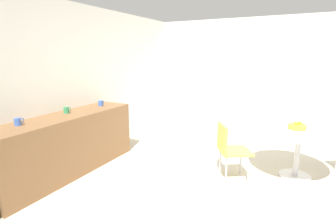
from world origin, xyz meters
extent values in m
plane|color=beige|center=(0.00, 0.00, 0.00)|extent=(6.00, 6.00, 0.00)
cube|color=white|center=(0.00, 3.00, 1.30)|extent=(6.00, 0.10, 2.60)
cube|color=white|center=(3.00, 0.00, 1.30)|extent=(0.10, 6.00, 2.60)
cube|color=brown|center=(-0.78, 2.65, 0.45)|extent=(2.35, 0.60, 0.90)
cylinder|color=silver|center=(0.66, -0.45, 0.01)|extent=(0.44, 0.44, 0.03)
cylinder|color=silver|center=(0.66, -0.45, 0.39)|extent=(0.08, 0.08, 0.71)
cylinder|color=white|center=(0.66, -0.45, 0.73)|extent=(1.23, 1.23, 0.03)
cylinder|color=silver|center=(0.39, 0.29, 0.21)|extent=(0.02, 0.02, 0.42)
cylinder|color=silver|center=(0.12, 0.13, 0.21)|extent=(0.02, 0.02, 0.42)
cylinder|color=silver|center=(0.22, 0.56, 0.21)|extent=(0.02, 0.02, 0.42)
cylinder|color=silver|center=(-0.05, 0.40, 0.21)|extent=(0.02, 0.02, 0.42)
cube|color=#D8CC4C|center=(0.17, 0.34, 0.44)|extent=(0.58, 0.58, 0.03)
cube|color=#D8CC4C|center=(0.07, 0.51, 0.64)|extent=(0.34, 0.23, 0.38)
cylinder|color=gold|center=(0.63, -0.41, 0.78)|extent=(0.24, 0.24, 0.07)
sphere|color=orange|center=(0.67, -0.44, 0.82)|extent=(0.07, 0.07, 0.07)
sphere|color=orange|center=(0.62, -0.40, 0.82)|extent=(0.07, 0.07, 0.07)
cylinder|color=#338C59|center=(-0.65, 2.75, 0.95)|extent=(0.08, 0.08, 0.09)
torus|color=#338C59|center=(-0.60, 2.75, 0.95)|extent=(0.06, 0.01, 0.06)
cylinder|color=#3F66BF|center=(0.03, 2.68, 0.95)|extent=(0.08, 0.08, 0.09)
torus|color=#3F66BF|center=(0.09, 2.68, 0.95)|extent=(0.06, 0.01, 0.06)
cylinder|color=#3F66BF|center=(-1.44, 2.73, 0.95)|extent=(0.08, 0.08, 0.09)
torus|color=#3F66BF|center=(-1.38, 2.73, 0.95)|extent=(0.06, 0.01, 0.06)
camera|label=1|loc=(-3.35, -0.43, 1.79)|focal=27.71mm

